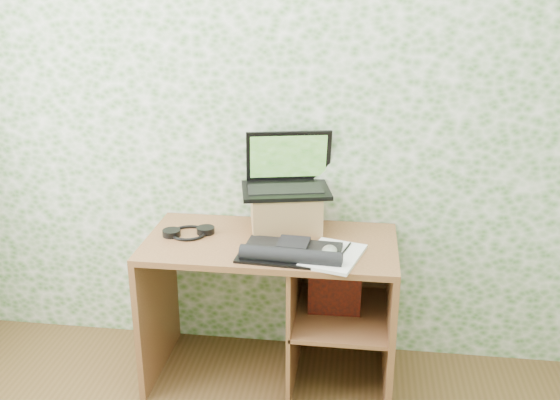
# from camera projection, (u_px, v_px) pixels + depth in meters

# --- Properties ---
(wall_back) EXTENTS (3.50, 0.00, 3.50)m
(wall_back) POSITION_uv_depth(u_px,v_px,m) (279.00, 114.00, 3.07)
(wall_back) COLOR silver
(wall_back) RESTS_ON ground
(desk) EXTENTS (1.20, 0.60, 0.75)m
(desk) POSITION_uv_depth(u_px,v_px,m) (287.00, 289.00, 3.08)
(desk) COLOR brown
(desk) RESTS_ON floor
(riser) EXTENTS (0.38, 0.34, 0.20)m
(riser) POSITION_uv_depth(u_px,v_px,m) (286.00, 211.00, 3.06)
(riser) COLOR #8C5F3E
(riser) RESTS_ON desk
(laptop) EXTENTS (0.47, 0.38, 0.28)m
(laptop) POSITION_uv_depth(u_px,v_px,m) (287.00, 176.00, 3.05)
(laptop) COLOR black
(laptop) RESTS_ON riser
(keyboard) EXTENTS (0.50, 0.28, 0.07)m
(keyboard) POSITION_uv_depth(u_px,v_px,m) (292.00, 252.00, 2.80)
(keyboard) COLOR black
(keyboard) RESTS_ON desk
(headphones) EXTENTS (0.24, 0.23, 0.03)m
(headphones) POSITION_uv_depth(u_px,v_px,m) (189.00, 232.00, 3.04)
(headphones) COLOR black
(headphones) RESTS_ON desk
(notepad) EXTENTS (0.31, 0.37, 0.02)m
(notepad) POSITION_uv_depth(u_px,v_px,m) (333.00, 256.00, 2.80)
(notepad) COLOR white
(notepad) RESTS_ON desk
(mouse) EXTENTS (0.07, 0.11, 0.04)m
(mouse) POSITION_uv_depth(u_px,v_px,m) (329.00, 253.00, 2.76)
(mouse) COLOR #B4B4B6
(mouse) RESTS_ON notepad
(pen) EXTENTS (0.05, 0.14, 0.01)m
(pen) POSITION_uv_depth(u_px,v_px,m) (346.00, 249.00, 2.84)
(pen) COLOR black
(pen) RESTS_ON notepad
(red_box) EXTENTS (0.26, 0.09, 0.30)m
(red_box) POSITION_uv_depth(u_px,v_px,m) (335.00, 284.00, 3.00)
(red_box) COLOR maroon
(red_box) RESTS_ON desk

